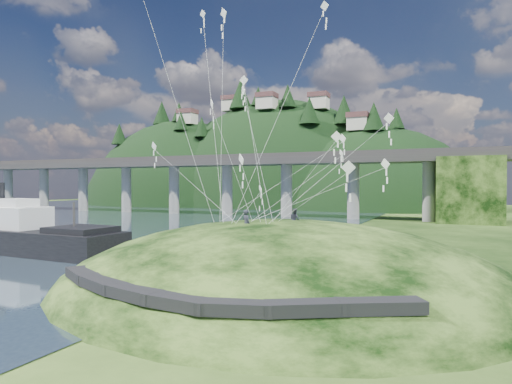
% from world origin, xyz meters
% --- Properties ---
extents(ground, '(320.00, 320.00, 0.00)m').
position_xyz_m(ground, '(0.00, 0.00, 0.00)').
color(ground, black).
rests_on(ground, ground).
extents(grass_hill, '(36.00, 32.00, 13.00)m').
position_xyz_m(grass_hill, '(8.00, 2.00, -1.50)').
color(grass_hill, black).
rests_on(grass_hill, ground).
extents(footpath, '(22.29, 5.84, 0.83)m').
position_xyz_m(footpath, '(7.46, -9.74, 2.08)').
color(footpath, black).
rests_on(footpath, ground).
extents(bridge, '(160.00, 11.00, 15.00)m').
position_xyz_m(bridge, '(-26.46, 70.07, 9.70)').
color(bridge, '#2D2B2B').
rests_on(bridge, ground).
extents(far_ridge, '(153.00, 70.00, 94.50)m').
position_xyz_m(far_ridge, '(-43.58, 122.17, -7.44)').
color(far_ridge, black).
rests_on(far_ridge, ground).
extents(work_barge, '(22.70, 7.16, 7.85)m').
position_xyz_m(work_barge, '(-23.43, 6.55, 1.97)').
color(work_barge, black).
rests_on(work_barge, ground).
extents(wooden_dock, '(15.65, 6.43, 1.11)m').
position_xyz_m(wooden_dock, '(-6.42, 7.46, 0.49)').
color(wooden_dock, '#322014').
rests_on(wooden_dock, ground).
extents(kite_flyers, '(3.43, 4.27, 1.93)m').
position_xyz_m(kite_flyers, '(7.49, 1.71, 5.85)').
color(kite_flyers, '#282936').
rests_on(kite_flyers, ground).
extents(kite_swarm, '(18.20, 15.58, 19.88)m').
position_xyz_m(kite_swarm, '(6.61, 3.61, 13.53)').
color(kite_swarm, white).
rests_on(kite_swarm, ground).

